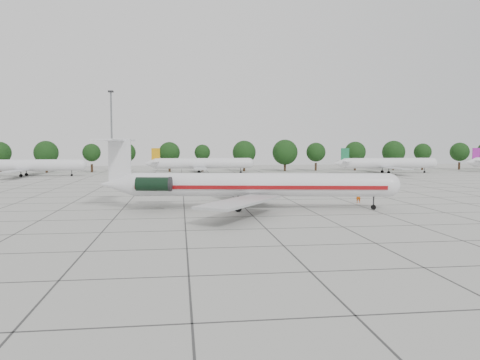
{
  "coord_description": "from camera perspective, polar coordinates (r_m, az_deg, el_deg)",
  "views": [
    {
      "loc": [
        -8.49,
        -61.48,
        8.39
      ],
      "look_at": [
        -0.24,
        2.64,
        3.5
      ],
      "focal_mm": 35.0,
      "sensor_mm": 36.0,
      "label": 1
    }
  ],
  "objects": [
    {
      "name": "apron_joints",
      "position": [
        77.41,
        -0.99,
        -1.89
      ],
      "size": [
        170.0,
        170.0,
        0.02
      ],
      "primitive_type": "cube",
      "color": "#383838",
      "rests_on": "ground"
    },
    {
      "name": "main_airliner",
      "position": [
        60.73,
        0.41,
        -0.54
      ],
      "size": [
        38.88,
        30.37,
        9.17
      ],
      "rotation": [
        0.0,
        0.0,
        -0.16
      ],
      "color": "silver",
      "rests_on": "ground"
    },
    {
      "name": "tree_line",
      "position": [
        146.53,
        -8.6,
        3.34
      ],
      "size": [
        249.86,
        8.44,
        10.22
      ],
      "color": "#332114",
      "rests_on": "ground"
    },
    {
      "name": "bg_airliner_b",
      "position": [
        135.41,
        -24.57,
        1.62
      ],
      "size": [
        28.24,
        27.2,
        7.4
      ],
      "color": "silver",
      "rests_on": "ground"
    },
    {
      "name": "floodlight_mast",
      "position": [
        155.09,
        -15.4,
        6.35
      ],
      "size": [
        1.6,
        1.6,
        25.45
      ],
      "color": "slate",
      "rests_on": "ground"
    },
    {
      "name": "bg_airliner_d",
      "position": [
        144.01,
        17.62,
        1.94
      ],
      "size": [
        28.24,
        27.2,
        7.4
      ],
      "color": "silver",
      "rests_on": "ground"
    },
    {
      "name": "ground",
      "position": [
        62.63,
        0.53,
        -3.37
      ],
      "size": [
        260.0,
        260.0,
        0.0
      ],
      "primitive_type": "plane",
      "color": "#AFAFA8",
      "rests_on": "ground"
    },
    {
      "name": "bg_airliner_c",
      "position": [
        136.54,
        -4.67,
        2.01
      ],
      "size": [
        28.24,
        27.2,
        7.4
      ],
      "color": "silver",
      "rests_on": "ground"
    },
    {
      "name": "ground_crew",
      "position": [
        69.47,
        14.23,
        -1.94
      ],
      "size": [
        0.75,
        0.52,
        1.94
      ],
      "primitive_type": "imported",
      "rotation": [
        0.0,
        0.0,
        3.06
      ],
      "color": "#D6540C",
      "rests_on": "ground"
    }
  ]
}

